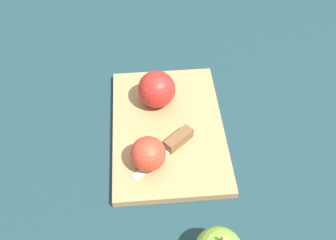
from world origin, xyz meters
TOP-DOWN VIEW (x-y plane):
  - ground_plane at (0.00, 0.00)m, footprint 4.00×4.00m
  - cutting_board at (0.00, 0.00)m, footprint 0.37×0.26m
  - apple_half_left at (-0.07, -0.01)m, footprint 0.08×0.08m
  - apple_half_right at (0.09, -0.05)m, footprint 0.07×0.07m
  - knife at (0.05, 0.01)m, footprint 0.11×0.14m

SIDE VIEW (x-z plane):
  - ground_plane at x=0.00m, z-range 0.00..0.00m
  - cutting_board at x=0.00m, z-range 0.00..0.02m
  - knife at x=0.05m, z-range 0.02..0.04m
  - apple_half_right at x=0.09m, z-range 0.02..0.09m
  - apple_half_left at x=-0.07m, z-range 0.02..0.10m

